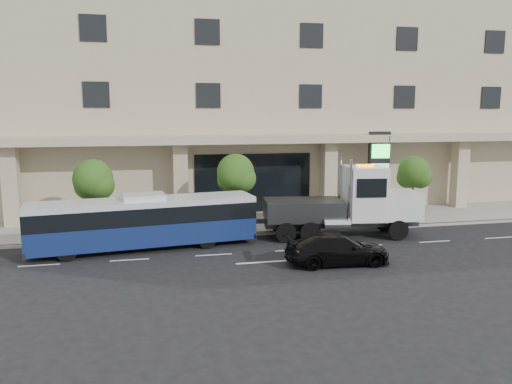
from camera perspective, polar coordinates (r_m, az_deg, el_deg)
ground at (r=26.85m, az=3.27°, el=-5.81°), size 120.00×120.00×0.00m
sidewalk at (r=31.54m, az=0.83°, el=-3.42°), size 120.00×6.00×0.15m
curb at (r=28.70m, az=2.19°, el=-4.68°), size 120.00×0.30×0.15m
convention_center at (r=41.14m, az=-2.53°, el=13.32°), size 60.00×17.60×20.00m
tree_left at (r=28.98m, az=-18.08°, el=1.13°), size 2.27×2.20×4.22m
tree_mid at (r=29.25m, az=-2.30°, el=1.92°), size 2.28×2.20×4.38m
tree_right at (r=33.24m, az=17.63°, el=1.97°), size 2.10×2.00×4.04m
city_bus at (r=25.93m, az=-12.63°, el=-3.26°), size 11.44×3.76×2.85m
tow_truck at (r=28.28m, az=10.56°, el=-1.40°), size 9.83×3.48×4.44m
black_sedan at (r=23.27m, az=9.27°, el=-6.46°), size 4.90×2.20×1.39m
signage_pylon at (r=34.50m, az=13.81°, el=2.23°), size 1.43×0.71×5.51m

